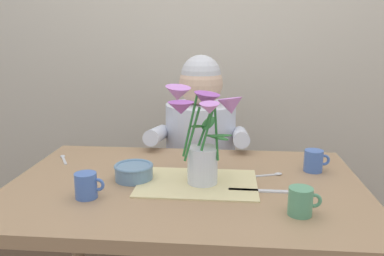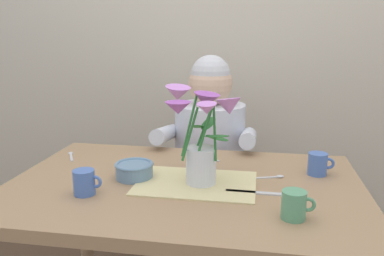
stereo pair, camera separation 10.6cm
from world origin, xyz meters
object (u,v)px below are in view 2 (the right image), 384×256
(seated_person, at_px, (209,171))
(tea_cup, at_px, (85,182))
(ceramic_mug, at_px, (318,164))
(coffee_cup, at_px, (294,205))
(flower_vase, at_px, (201,133))
(dinner_knife, at_px, (256,193))
(ceramic_bowl, at_px, (134,170))

(seated_person, xyz_separation_m, tea_cup, (-0.30, -0.77, 0.22))
(ceramic_mug, relative_size, coffee_cup, 1.00)
(flower_vase, bearing_deg, tea_cup, -156.10)
(dinner_knife, xyz_separation_m, ceramic_mug, (0.22, 0.21, 0.04))
(seated_person, bearing_deg, dinner_knife, -72.81)
(dinner_knife, bearing_deg, flower_vase, 164.28)
(ceramic_mug, height_order, tea_cup, same)
(flower_vase, height_order, tea_cup, flower_vase)
(seated_person, height_order, ceramic_mug, seated_person)
(ceramic_mug, xyz_separation_m, coffee_cup, (-0.11, -0.37, 0.00))
(ceramic_bowl, height_order, ceramic_mug, ceramic_mug)
(seated_person, xyz_separation_m, coffee_cup, (0.34, -0.83, 0.22))
(ceramic_bowl, xyz_separation_m, coffee_cup, (0.53, -0.23, 0.01))
(ceramic_bowl, height_order, coffee_cup, coffee_cup)
(seated_person, distance_m, tea_cup, 0.85)
(seated_person, height_order, coffee_cup, seated_person)
(ceramic_mug, distance_m, tea_cup, 0.81)
(ceramic_mug, xyz_separation_m, tea_cup, (-0.75, -0.31, 0.00))
(dinner_knife, bearing_deg, coffee_cup, -55.48)
(seated_person, relative_size, ceramic_mug, 12.20)
(dinner_knife, height_order, coffee_cup, coffee_cup)
(tea_cup, bearing_deg, dinner_knife, 10.46)
(flower_vase, xyz_separation_m, ceramic_mug, (0.40, 0.16, -0.14))
(coffee_cup, height_order, tea_cup, same)
(flower_vase, distance_m, ceramic_bowl, 0.28)
(ceramic_bowl, relative_size, dinner_knife, 0.72)
(ceramic_bowl, xyz_separation_m, tea_cup, (-0.11, -0.17, 0.01))
(ceramic_mug, bearing_deg, tea_cup, -157.47)
(seated_person, distance_m, ceramic_bowl, 0.67)
(dinner_knife, distance_m, ceramic_mug, 0.30)
(coffee_cup, relative_size, tea_cup, 1.00)
(dinner_knife, bearing_deg, tea_cup, -168.89)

